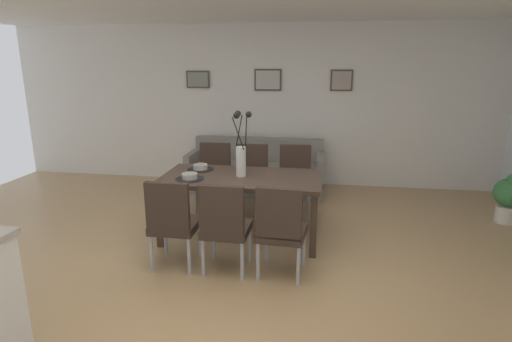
# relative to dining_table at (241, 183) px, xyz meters

# --- Properties ---
(ground_plane) EXTENTS (9.00, 9.00, 0.00)m
(ground_plane) POSITION_rel_dining_table_xyz_m (0.10, -0.86, -0.66)
(ground_plane) COLOR tan
(back_wall_panel) EXTENTS (9.00, 0.10, 2.60)m
(back_wall_panel) POSITION_rel_dining_table_xyz_m (0.10, 2.39, 0.64)
(back_wall_panel) COLOR silver
(back_wall_panel) RESTS_ON ground
(dining_table) EXTENTS (1.80, 0.93, 0.74)m
(dining_table) POSITION_rel_dining_table_xyz_m (0.00, 0.00, 0.00)
(dining_table) COLOR #3D2D23
(dining_table) RESTS_ON ground
(dining_chair_near_left) EXTENTS (0.44, 0.44, 0.92)m
(dining_chair_near_left) POSITION_rel_dining_table_xyz_m (-0.52, -0.85, -0.15)
(dining_chair_near_left) COLOR #33261E
(dining_chair_near_left) RESTS_ON ground
(dining_chair_near_right) EXTENTS (0.46, 0.46, 0.92)m
(dining_chair_near_right) POSITION_rel_dining_table_xyz_m (-0.55, 0.87, -0.15)
(dining_chair_near_right) COLOR #33261E
(dining_chair_near_right) RESTS_ON ground
(dining_chair_far_left) EXTENTS (0.45, 0.45, 0.92)m
(dining_chair_far_left) POSITION_rel_dining_table_xyz_m (0.01, -0.87, -0.15)
(dining_chair_far_left) COLOR #33261E
(dining_chair_far_left) RESTS_ON ground
(dining_chair_far_right) EXTENTS (0.46, 0.46, 0.92)m
(dining_chair_far_right) POSITION_rel_dining_table_xyz_m (-0.03, 0.85, -0.15)
(dining_chair_far_right) COLOR #33261E
(dining_chair_far_right) RESTS_ON ground
(dining_chair_mid_left) EXTENTS (0.47, 0.47, 0.92)m
(dining_chair_mid_left) POSITION_rel_dining_table_xyz_m (0.54, -0.87, -0.15)
(dining_chair_mid_left) COLOR #33261E
(dining_chair_mid_left) RESTS_ON ground
(dining_chair_mid_right) EXTENTS (0.45, 0.45, 0.92)m
(dining_chair_mid_right) POSITION_rel_dining_table_xyz_m (0.56, 0.89, -0.15)
(dining_chair_mid_right) COLOR #33261E
(dining_chair_mid_right) RESTS_ON ground
(centerpiece_vase) EXTENTS (0.21, 0.23, 0.73)m
(centerpiece_vase) POSITION_rel_dining_table_xyz_m (0.00, 0.00, 0.36)
(centerpiece_vase) COLOR silver
(centerpiece_vase) RESTS_ON dining_table
(placemat_near_left) EXTENTS (0.32, 0.32, 0.01)m
(placemat_near_left) POSITION_rel_dining_table_xyz_m (-0.54, -0.21, 0.08)
(placemat_near_left) COLOR black
(placemat_near_left) RESTS_ON dining_table
(bowl_near_left) EXTENTS (0.17, 0.17, 0.07)m
(bowl_near_left) POSITION_rel_dining_table_xyz_m (-0.54, -0.21, 0.12)
(bowl_near_left) COLOR #B2ADA3
(bowl_near_left) RESTS_ON dining_table
(placemat_near_right) EXTENTS (0.32, 0.32, 0.01)m
(placemat_near_right) POSITION_rel_dining_table_xyz_m (-0.54, 0.21, 0.08)
(placemat_near_right) COLOR black
(placemat_near_right) RESTS_ON dining_table
(bowl_near_right) EXTENTS (0.17, 0.17, 0.07)m
(bowl_near_right) POSITION_rel_dining_table_xyz_m (-0.54, 0.21, 0.12)
(bowl_near_right) COLOR #B2ADA3
(bowl_near_right) RESTS_ON dining_table
(sofa) EXTENTS (2.10, 0.84, 0.80)m
(sofa) POSITION_rel_dining_table_xyz_m (-0.12, 1.84, -0.39)
(sofa) COLOR gray
(sofa) RESTS_ON ground
(framed_picture_left) EXTENTS (0.39, 0.03, 0.28)m
(framed_picture_left) POSITION_rel_dining_table_xyz_m (-1.17, 2.32, 1.05)
(framed_picture_left) COLOR #473828
(framed_picture_center) EXTENTS (0.44, 0.03, 0.34)m
(framed_picture_center) POSITION_rel_dining_table_xyz_m (0.00, 2.32, 1.05)
(framed_picture_center) COLOR #473828
(framed_picture_right) EXTENTS (0.34, 0.03, 0.33)m
(framed_picture_right) POSITION_rel_dining_table_xyz_m (1.17, 2.32, 1.05)
(framed_picture_right) COLOR #473828
(potted_plant) EXTENTS (0.36, 0.36, 0.67)m
(potted_plant) POSITION_rel_dining_table_xyz_m (3.26, 0.96, -0.29)
(potted_plant) COLOR silver
(potted_plant) RESTS_ON ground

